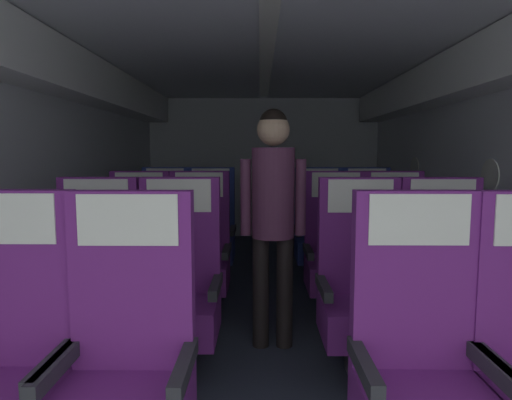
# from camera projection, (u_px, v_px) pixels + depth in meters

# --- Properties ---
(ground) EXTENTS (3.79, 7.09, 0.02)m
(ground) POSITION_uv_depth(u_px,v_px,m) (266.00, 315.00, 3.55)
(ground) COLOR #2D3342
(fuselage_shell) EXTENTS (3.67, 6.74, 2.19)m
(fuselage_shell) POSITION_uv_depth(u_px,v_px,m) (267.00, 119.00, 3.65)
(fuselage_shell) COLOR silver
(fuselage_shell) RESTS_ON ground
(seat_a_left_window) EXTENTS (0.52, 0.46, 1.15)m
(seat_a_left_window) POSITION_uv_depth(u_px,v_px,m) (3.00, 367.00, 1.68)
(seat_a_left_window) COLOR #38383D
(seat_a_left_window) RESTS_ON ground
(seat_a_left_aisle) EXTENTS (0.52, 0.46, 1.15)m
(seat_a_left_aisle) POSITION_uv_depth(u_px,v_px,m) (126.00, 371.00, 1.65)
(seat_a_left_aisle) COLOR #38383D
(seat_a_left_aisle) RESTS_ON ground
(seat_a_right_window) EXTENTS (0.52, 0.46, 1.15)m
(seat_a_right_window) POSITION_uv_depth(u_px,v_px,m) (421.00, 370.00, 1.66)
(seat_a_right_window) COLOR #38383D
(seat_a_right_window) RESTS_ON ground
(seat_b_left_window) EXTENTS (0.52, 0.46, 1.15)m
(seat_b_left_window) POSITION_uv_depth(u_px,v_px,m) (95.00, 290.00, 2.62)
(seat_b_left_window) COLOR #38383D
(seat_b_left_window) RESTS_ON ground
(seat_b_left_aisle) EXTENTS (0.52, 0.46, 1.15)m
(seat_b_left_aisle) POSITION_uv_depth(u_px,v_px,m) (178.00, 291.00, 2.62)
(seat_b_left_aisle) COLOR #38383D
(seat_b_left_aisle) RESTS_ON ground
(seat_b_right_aisle) EXTENTS (0.52, 0.46, 1.15)m
(seat_b_right_aisle) POSITION_uv_depth(u_px,v_px,m) (444.00, 291.00, 2.61)
(seat_b_right_aisle) COLOR #38383D
(seat_b_right_aisle) RESTS_ON ground
(seat_b_right_window) EXTENTS (0.52, 0.46, 1.15)m
(seat_b_right_window) POSITION_uv_depth(u_px,v_px,m) (361.00, 292.00, 2.59)
(seat_b_right_window) COLOR #38383D
(seat_b_right_window) RESTS_ON ground
(seat_c_left_window) EXTENTS (0.52, 0.46, 1.15)m
(seat_c_left_window) POSITION_uv_depth(u_px,v_px,m) (138.00, 255.00, 3.54)
(seat_c_left_window) COLOR #38383D
(seat_c_left_window) RESTS_ON ground
(seat_c_left_aisle) EXTENTS (0.52, 0.46, 1.15)m
(seat_c_left_aisle) POSITION_uv_depth(u_px,v_px,m) (199.00, 255.00, 3.54)
(seat_c_left_aisle) COLOR #38383D
(seat_c_left_aisle) RESTS_ON ground
(seat_c_right_aisle) EXTENTS (0.52, 0.46, 1.15)m
(seat_c_right_aisle) POSITION_uv_depth(u_px,v_px,m) (395.00, 255.00, 3.54)
(seat_c_right_aisle) COLOR #38383D
(seat_c_right_aisle) RESTS_ON ground
(seat_c_right_window) EXTENTS (0.52, 0.46, 1.15)m
(seat_c_right_window) POSITION_uv_depth(u_px,v_px,m) (336.00, 255.00, 3.52)
(seat_c_right_window) COLOR #38383D
(seat_c_right_window) RESTS_ON ground
(seat_d_left_window) EXTENTS (0.52, 0.46, 1.15)m
(seat_d_left_window) POSITION_uv_depth(u_px,v_px,m) (165.00, 233.00, 4.50)
(seat_d_left_window) COLOR #38383D
(seat_d_left_window) RESTS_ON ground
(seat_d_left_aisle) EXTENTS (0.52, 0.46, 1.15)m
(seat_d_left_aisle) POSITION_uv_depth(u_px,v_px,m) (210.00, 234.00, 4.47)
(seat_d_left_aisle) COLOR #38383D
(seat_d_left_aisle) RESTS_ON ground
(seat_d_right_aisle) EXTENTS (0.52, 0.46, 1.15)m
(seat_d_right_aisle) POSITION_uv_depth(u_px,v_px,m) (367.00, 234.00, 4.46)
(seat_d_right_aisle) COLOR #38383D
(seat_d_right_aisle) RESTS_ON ground
(seat_d_right_window) EXTENTS (0.52, 0.46, 1.15)m
(seat_d_right_window) POSITION_uv_depth(u_px,v_px,m) (319.00, 234.00, 4.47)
(seat_d_right_window) COLOR #38383D
(seat_d_right_window) RESTS_ON ground
(flight_attendant) EXTENTS (0.43, 0.28, 1.58)m
(flight_attendant) POSITION_uv_depth(u_px,v_px,m) (273.00, 203.00, 2.85)
(flight_attendant) COLOR black
(flight_attendant) RESTS_ON ground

